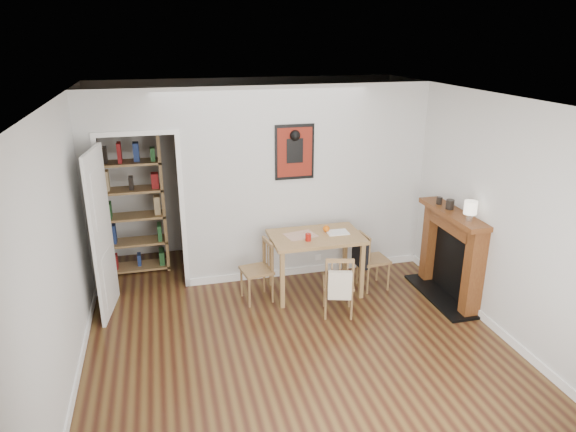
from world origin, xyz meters
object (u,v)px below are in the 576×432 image
object	(u,v)px
notebook	(338,232)
ceramic_jar_a	(450,204)
fireplace	(452,252)
ceramic_jar_b	(439,201)
mantel_lamp	(470,209)
bookshelf	(133,203)
chair_left	(257,271)
chair_front	(338,284)
dining_table	(316,242)
chair_right	(372,259)
red_glass	(308,237)
orange_fruit	(326,229)

from	to	relation	value
notebook	ceramic_jar_a	world-z (taller)	ceramic_jar_a
fireplace	ceramic_jar_b	distance (m)	0.66
mantel_lamp	bookshelf	bearing A→B (deg)	150.53
chair_left	chair_front	bearing A→B (deg)	-33.84
chair_front	fireplace	distance (m)	1.54
bookshelf	notebook	bearing A→B (deg)	-26.29
mantel_lamp	dining_table	bearing A→B (deg)	150.48
notebook	chair_right	bearing A→B (deg)	-10.50
chair_left	chair_right	size ratio (longest dim) A/B	1.01
red_glass	ceramic_jar_a	bearing A→B (deg)	-10.09
chair_right	notebook	size ratio (longest dim) A/B	2.89
bookshelf	chair_right	bearing A→B (deg)	-24.05
ceramic_jar_a	ceramic_jar_b	size ratio (longest dim) A/B	1.31
orange_fruit	notebook	xyz separation A→B (m)	(0.13, -0.07, -0.04)
chair_right	chair_front	bearing A→B (deg)	-140.69
fireplace	ceramic_jar_b	world-z (taller)	ceramic_jar_b
chair_right	mantel_lamp	world-z (taller)	mantel_lamp
orange_fruit	ceramic_jar_b	world-z (taller)	ceramic_jar_b
chair_left	fireplace	distance (m)	2.46
ceramic_jar_a	orange_fruit	bearing A→B (deg)	159.17
chair_right	ceramic_jar_a	world-z (taller)	ceramic_jar_a
chair_right	ceramic_jar_a	bearing A→B (deg)	-24.89
fireplace	mantel_lamp	xyz separation A→B (m)	(-0.05, -0.34, 0.69)
red_glass	mantel_lamp	size ratio (longest dim) A/B	0.39
fireplace	orange_fruit	distance (m)	1.60
bookshelf	fireplace	bearing A→B (deg)	-25.07
red_glass	mantel_lamp	bearing A→B (deg)	-23.39
dining_table	ceramic_jar_a	bearing A→B (deg)	-16.01
chair_right	ceramic_jar_b	world-z (taller)	ceramic_jar_b
bookshelf	fireplace	world-z (taller)	bookshelf
red_glass	chair_right	bearing A→B (deg)	4.63
bookshelf	notebook	xyz separation A→B (m)	(2.54, -1.25, -0.20)
red_glass	ceramic_jar_a	distance (m)	1.79
chair_left	fireplace	bearing A→B (deg)	-12.08
ceramic_jar_a	notebook	bearing A→B (deg)	160.04
ceramic_jar_b	chair_front	bearing A→B (deg)	-165.81
dining_table	ceramic_jar_a	world-z (taller)	ceramic_jar_a
dining_table	bookshelf	distance (m)	2.59
chair_left	red_glass	xyz separation A→B (m)	(0.63, -0.12, 0.44)
red_glass	fireplace	bearing A→B (deg)	-12.61
mantel_lamp	ceramic_jar_b	xyz separation A→B (m)	(-0.02, 0.64, -0.10)
chair_left	ceramic_jar_a	xyz separation A→B (m)	(2.35, -0.42, 0.82)
dining_table	chair_front	xyz separation A→B (m)	(0.09, -0.61, -0.29)
red_glass	orange_fruit	distance (m)	0.39
orange_fruit	red_glass	bearing A→B (deg)	-143.36
chair_right	ceramic_jar_b	size ratio (longest dim) A/B	8.54
orange_fruit	ceramic_jar_a	world-z (taller)	ceramic_jar_a
bookshelf	red_glass	bearing A→B (deg)	-33.94
bookshelf	mantel_lamp	world-z (taller)	bookshelf
chair_front	bookshelf	size ratio (longest dim) A/B	0.39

